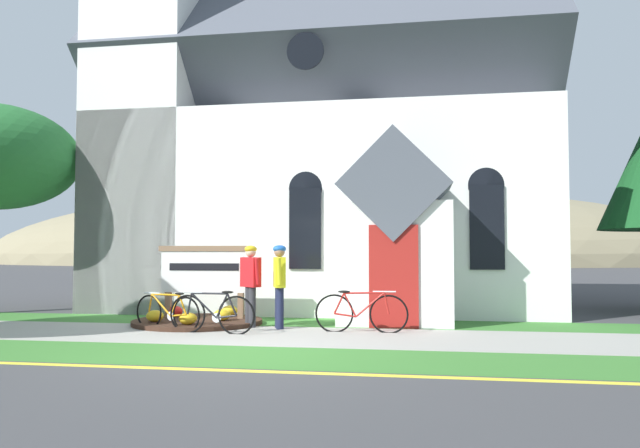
{
  "coord_description": "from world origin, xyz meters",
  "views": [
    {
      "loc": [
        2.67,
        -8.93,
        1.55
      ],
      "look_at": [
        0.48,
        4.27,
        2.16
      ],
      "focal_mm": 34.05,
      "sensor_mm": 36.0,
      "label": 1
    }
  ],
  "objects_px": {
    "cyclist_in_orange_jersey": "(279,280)",
    "bicycle_blue": "(167,312)",
    "church_sign": "(204,272)",
    "bicycle_orange": "(212,313)",
    "bicycle_silver": "(361,312)",
    "cyclist_in_green_jersey": "(251,279)"
  },
  "relations": [
    {
      "from": "bicycle_orange",
      "to": "cyclist_in_green_jersey",
      "type": "xyz_separation_m",
      "value": [
        0.47,
        1.0,
        0.6
      ]
    },
    {
      "from": "bicycle_silver",
      "to": "bicycle_blue",
      "type": "bearing_deg",
      "value": -176.33
    },
    {
      "from": "church_sign",
      "to": "cyclist_in_green_jersey",
      "type": "height_order",
      "value": "church_sign"
    },
    {
      "from": "cyclist_in_green_jersey",
      "to": "cyclist_in_orange_jersey",
      "type": "relative_size",
      "value": 1.0
    },
    {
      "from": "church_sign",
      "to": "bicycle_silver",
      "type": "relative_size",
      "value": 1.18
    },
    {
      "from": "bicycle_silver",
      "to": "cyclist_in_orange_jersey",
      "type": "height_order",
      "value": "cyclist_in_orange_jersey"
    },
    {
      "from": "church_sign",
      "to": "bicycle_orange",
      "type": "distance_m",
      "value": 2.06
    },
    {
      "from": "cyclist_in_orange_jersey",
      "to": "bicycle_silver",
      "type": "bearing_deg",
      "value": -9.66
    },
    {
      "from": "church_sign",
      "to": "bicycle_silver",
      "type": "xyz_separation_m",
      "value": [
        3.58,
        -1.14,
        -0.73
      ]
    },
    {
      "from": "bicycle_blue",
      "to": "bicycle_silver",
      "type": "distance_m",
      "value": 3.84
    },
    {
      "from": "church_sign",
      "to": "bicycle_orange",
      "type": "relative_size",
      "value": 1.21
    },
    {
      "from": "bicycle_orange",
      "to": "bicycle_silver",
      "type": "distance_m",
      "value": 2.84
    },
    {
      "from": "bicycle_blue",
      "to": "cyclist_in_orange_jersey",
      "type": "bearing_deg",
      "value": 13.85
    },
    {
      "from": "bicycle_blue",
      "to": "bicycle_orange",
      "type": "distance_m",
      "value": 1.11
    },
    {
      "from": "bicycle_silver",
      "to": "cyclist_in_green_jersey",
      "type": "bearing_deg",
      "value": 170.32
    },
    {
      "from": "cyclist_in_green_jersey",
      "to": "cyclist_in_orange_jersey",
      "type": "height_order",
      "value": "cyclist_in_orange_jersey"
    },
    {
      "from": "bicycle_silver",
      "to": "church_sign",
      "type": "bearing_deg",
      "value": 162.27
    },
    {
      "from": "church_sign",
      "to": "bicycle_blue",
      "type": "bearing_deg",
      "value": -100.3
    },
    {
      "from": "church_sign",
      "to": "cyclist_in_orange_jersey",
      "type": "relative_size",
      "value": 1.26
    },
    {
      "from": "cyclist_in_green_jersey",
      "to": "bicycle_orange",
      "type": "bearing_deg",
      "value": -115.04
    },
    {
      "from": "cyclist_in_orange_jersey",
      "to": "bicycle_blue",
      "type": "bearing_deg",
      "value": -166.15
    },
    {
      "from": "church_sign",
      "to": "cyclist_in_orange_jersey",
      "type": "bearing_deg",
      "value": -24.32
    }
  ]
}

